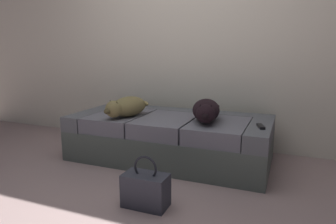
{
  "coord_description": "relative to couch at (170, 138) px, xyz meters",
  "views": [
    {
      "loc": [
        1.11,
        -1.65,
        1.09
      ],
      "look_at": [
        0.0,
        1.09,
        0.5
      ],
      "focal_mm": 32.56,
      "sensor_mm": 36.0,
      "label": 1
    }
  ],
  "objects": [
    {
      "name": "dog_dark",
      "position": [
        0.4,
        -0.1,
        0.33
      ],
      "size": [
        0.35,
        0.59,
        0.2
      ],
      "color": "black",
      "rests_on": "couch"
    },
    {
      "name": "ground_plane",
      "position": [
        0.0,
        -1.14,
        -0.22
      ],
      "size": [
        10.0,
        10.0,
        0.0
      ],
      "primitive_type": "plane",
      "color": "#A38784"
    },
    {
      "name": "couch",
      "position": [
        0.0,
        0.0,
        0.0
      ],
      "size": [
        1.97,
        0.93,
        0.45
      ],
      "color": "#505953",
      "rests_on": "ground"
    },
    {
      "name": "tv_remote",
      "position": [
        0.9,
        -0.15,
        0.24
      ],
      "size": [
        0.09,
        0.16,
        0.02
      ],
      "primitive_type": "cube",
      "rotation": [
        0.0,
        0.0,
        0.31
      ],
      "color": "black",
      "rests_on": "couch"
    },
    {
      "name": "dog_tan",
      "position": [
        -0.39,
        -0.19,
        0.33
      ],
      "size": [
        0.34,
        0.57,
        0.2
      ],
      "color": "olive",
      "rests_on": "couch"
    },
    {
      "name": "handbag",
      "position": [
        0.21,
        -0.99,
        -0.1
      ],
      "size": [
        0.32,
        0.18,
        0.38
      ],
      "color": "#2D2F3A",
      "rests_on": "ground"
    },
    {
      "name": "back_wall",
      "position": [
        0.0,
        0.63,
        1.18
      ],
      "size": [
        6.4,
        0.1,
        2.8
      ],
      "primitive_type": "cube",
      "color": "#EDE5CE",
      "rests_on": "ground"
    }
  ]
}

